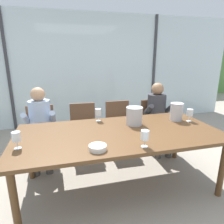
% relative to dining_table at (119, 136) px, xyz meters
% --- Properties ---
extents(ground, '(14.00, 14.00, 0.00)m').
position_rel_dining_table_xyz_m(ground, '(0.00, 1.00, -0.70)').
color(ground, '#9E9384').
extents(window_glass_panel, '(7.64, 0.03, 2.60)m').
position_rel_dining_table_xyz_m(window_glass_panel, '(0.00, 2.64, 0.60)').
color(window_glass_panel, silver).
rests_on(window_glass_panel, ground).
extents(window_mullion_left, '(0.06, 0.06, 2.60)m').
position_rel_dining_table_xyz_m(window_mullion_left, '(-1.72, 2.62, 0.60)').
color(window_mullion_left, '#38383D').
rests_on(window_mullion_left, ground).
extents(window_mullion_right, '(0.06, 0.06, 2.60)m').
position_rel_dining_table_xyz_m(window_mullion_right, '(1.72, 2.62, 0.60)').
color(window_mullion_right, '#38383D').
rests_on(window_mullion_right, ground).
extents(hillside_vineyard, '(13.64, 2.40, 1.99)m').
position_rel_dining_table_xyz_m(hillside_vineyard, '(0.00, 6.40, 0.30)').
color(hillside_vineyard, '#568942').
rests_on(hillside_vineyard, ground).
extents(dining_table, '(2.44, 1.16, 0.76)m').
position_rel_dining_table_xyz_m(dining_table, '(0.00, 0.00, 0.00)').
color(dining_table, brown).
rests_on(dining_table, ground).
extents(chair_near_curtain, '(0.45, 0.45, 0.88)m').
position_rel_dining_table_xyz_m(chair_near_curtain, '(-1.00, 1.02, -0.19)').
color(chair_near_curtain, brown).
rests_on(chair_near_curtain, ground).
extents(chair_left_of_center, '(0.45, 0.45, 0.88)m').
position_rel_dining_table_xyz_m(chair_left_of_center, '(-0.32, 1.00, -0.19)').
color(chair_left_of_center, brown).
rests_on(chair_left_of_center, ground).
extents(chair_center, '(0.45, 0.45, 0.88)m').
position_rel_dining_table_xyz_m(chair_center, '(0.30, 1.01, -0.19)').
color(chair_center, brown).
rests_on(chair_center, ground).
extents(chair_right_of_center, '(0.49, 0.49, 0.88)m').
position_rel_dining_table_xyz_m(chair_right_of_center, '(0.95, 0.98, -0.19)').
color(chair_right_of_center, brown).
rests_on(chair_right_of_center, ground).
extents(person_pale_blue_shirt, '(0.46, 0.61, 1.20)m').
position_rel_dining_table_xyz_m(person_pale_blue_shirt, '(-0.98, 0.85, -0.01)').
color(person_pale_blue_shirt, '#9EB2D1').
rests_on(person_pale_blue_shirt, ground).
extents(person_charcoal_jacket, '(0.48, 0.63, 1.20)m').
position_rel_dining_table_xyz_m(person_charcoal_jacket, '(0.96, 0.85, -0.01)').
color(person_charcoal_jacket, '#38383D').
rests_on(person_charcoal_jacket, ground).
extents(ice_bucket_primary, '(0.22, 0.22, 0.24)m').
position_rel_dining_table_xyz_m(ice_bucket_primary, '(0.27, 0.20, 0.18)').
color(ice_bucket_primary, '#B7B7BC').
rests_on(ice_bucket_primary, dining_table).
extents(ice_bucket_secondary, '(0.18, 0.18, 0.25)m').
position_rel_dining_table_xyz_m(ice_bucket_secondary, '(0.91, 0.22, 0.19)').
color(ice_bucket_secondary, '#B7B7BC').
rests_on(ice_bucket_secondary, dining_table).
extents(tasting_bowl, '(0.18, 0.18, 0.05)m').
position_rel_dining_table_xyz_m(tasting_bowl, '(-0.34, -0.40, 0.09)').
color(tasting_bowl, silver).
rests_on(tasting_bowl, dining_table).
extents(wine_glass_by_left_taster, '(0.08, 0.08, 0.17)m').
position_rel_dining_table_xyz_m(wine_glass_by_left_taster, '(-0.17, 0.47, 0.18)').
color(wine_glass_by_left_taster, silver).
rests_on(wine_glass_by_left_taster, dining_table).
extents(wine_glass_near_bucket, '(0.08, 0.08, 0.17)m').
position_rel_dining_table_xyz_m(wine_glass_near_bucket, '(1.06, 0.13, 0.18)').
color(wine_glass_near_bucket, silver).
rests_on(wine_glass_near_bucket, dining_table).
extents(wine_glass_center_pour, '(0.08, 0.08, 0.17)m').
position_rel_dining_table_xyz_m(wine_glass_center_pour, '(-1.10, -0.17, 0.18)').
color(wine_glass_center_pour, silver).
rests_on(wine_glass_center_pour, dining_table).
extents(wine_glass_by_right_taster, '(0.08, 0.08, 0.17)m').
position_rel_dining_table_xyz_m(wine_glass_by_right_taster, '(0.12, -0.45, 0.18)').
color(wine_glass_by_right_taster, silver).
rests_on(wine_glass_by_right_taster, dining_table).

